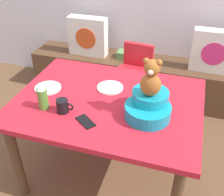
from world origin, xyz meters
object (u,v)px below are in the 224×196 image
dining_table (108,111)px  coffee_mug (63,106)px  ketchup_bottle (43,97)px  teddy_bear (151,79)px  dinner_plate_far (110,88)px  book_stack (126,55)px  pillow_floral_left (88,36)px  infant_seat_teal (148,106)px  highchair (134,74)px  pillow_floral_right (214,51)px  dinner_plate_near (48,88)px  cell_phone (86,121)px

dining_table → coffee_mug: coffee_mug is taller
ketchup_bottle → coffee_mug: bearing=-0.3°
teddy_bear → dinner_plate_far: size_ratio=1.25×
book_stack → teddy_bear: size_ratio=0.80×
pillow_floral_left → infant_seat_teal: size_ratio=1.33×
pillow_floral_left → highchair: pillow_floral_left is taller
pillow_floral_right → dining_table: size_ratio=0.33×
pillow_floral_right → dinner_plate_near: 1.72m
pillow_floral_right → coffee_mug: pillow_floral_right is taller
book_stack → dinner_plate_near: dinner_plate_near is taller
book_stack → highchair: (0.19, -0.44, 0.02)m
cell_phone → dining_table: bearing=24.4°
infant_seat_teal → coffee_mug: infant_seat_teal is taller
infant_seat_teal → dinner_plate_far: (-0.34, 0.24, -0.07)m
dining_table → teddy_bear: size_ratio=5.29×
coffee_mug → dinner_plate_far: coffee_mug is taller
pillow_floral_left → dinner_plate_near: size_ratio=2.20×
ketchup_bottle → coffee_mug: size_ratio=1.54×
dining_table → ketchup_bottle: ketchup_bottle is taller
infant_seat_teal → teddy_bear: (0.00, -0.00, 0.21)m
dining_table → dinner_plate_far: 0.19m
highchair → cell_phone: 1.12m
coffee_mug → dinner_plate_near: size_ratio=0.60×
infant_seat_teal → ketchup_bottle: (-0.69, -0.13, 0.02)m
ketchup_bottle → teddy_bear: bearing=10.7°
dinner_plate_far → infant_seat_teal: bearing=-35.7°
teddy_bear → coffee_mug: size_ratio=2.08×
book_stack → teddy_bear: 1.52m
dining_table → book_stack: bearing=98.5°
dinner_plate_far → coffee_mug: bearing=-119.2°
coffee_mug → dinner_plate_near: 0.33m
dining_table → coffee_mug: 0.36m
highchair → coffee_mug: 1.10m
ketchup_bottle → cell_phone: ketchup_bottle is taller
book_stack → dinner_plate_near: size_ratio=1.00×
highchair → dinner_plate_far: (-0.04, -0.66, 0.22)m
coffee_mug → cell_phone: size_ratio=0.83×
dining_table → dinner_plate_far: dinner_plate_far is taller
infant_seat_teal → book_stack: bearing=110.2°
pillow_floral_left → cell_phone: size_ratio=3.06×
dinner_plate_far → pillow_floral_right: bearing=54.5°
pillow_floral_right → coffee_mug: 1.75m
book_stack → dining_table: (0.19, -1.25, 0.14)m
book_stack → dining_table: dining_table is taller
teddy_bear → dinner_plate_near: size_ratio=1.25×
pillow_floral_right → highchair: size_ratio=0.56×
dining_table → teddy_bear: bearing=-16.6°
coffee_mug → cell_phone: 0.20m
dinner_plate_near → dinner_plate_far: 0.47m
infant_seat_teal → dinner_plate_far: size_ratio=1.65×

